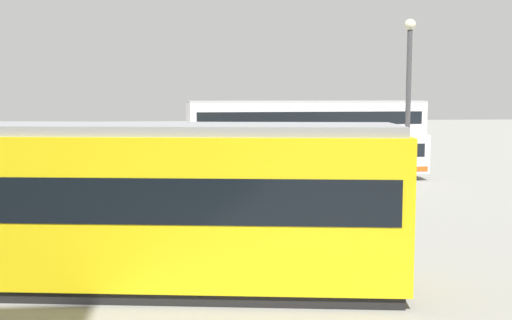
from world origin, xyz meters
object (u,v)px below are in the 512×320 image
object	(u,v)px
pedestrian_crossing	(277,205)
street_lamp	(408,104)
double_decker_bus	(306,140)
pedestrian_near_railing	(98,186)
tram_yellow	(111,203)

from	to	relation	value
pedestrian_crossing	street_lamp	bearing A→B (deg)	-161.93
double_decker_bus	pedestrian_near_railing	bearing A→B (deg)	39.65
tram_yellow	pedestrian_near_railing	size ratio (longest dim) A/B	7.44
tram_yellow	pedestrian_crossing	world-z (taller)	tram_yellow
tram_yellow	street_lamp	world-z (taller)	street_lamp
pedestrian_near_railing	pedestrian_crossing	size ratio (longest dim) A/B	1.04
double_decker_bus	street_lamp	bearing A→B (deg)	95.92
tram_yellow	pedestrian_crossing	xyz separation A→B (m)	(-4.32, -4.11, -0.88)
pedestrian_near_railing	tram_yellow	bearing A→B (deg)	98.64
double_decker_bus	street_lamp	size ratio (longest dim) A/B	1.83
double_decker_bus	tram_yellow	xyz separation A→B (m)	(7.73, 15.87, -0.19)
street_lamp	pedestrian_near_railing	bearing A→B (deg)	-15.71
double_decker_bus	pedestrian_crossing	world-z (taller)	double_decker_bus
double_decker_bus	street_lamp	distance (m)	10.52
pedestrian_near_railing	street_lamp	distance (m)	10.85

